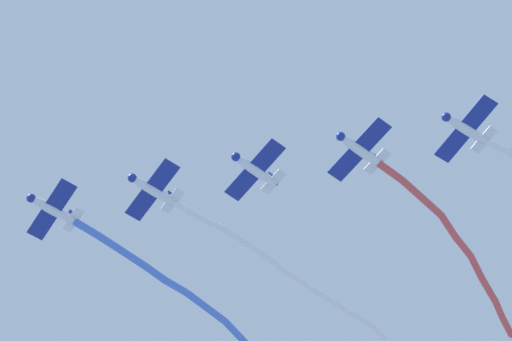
{
  "coord_description": "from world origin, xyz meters",
  "views": [
    {
      "loc": [
        -52.6,
        10.29,
        4.13
      ],
      "look_at": [
        -19.37,
        -15.79,
        78.51
      ],
      "focal_mm": 61.16,
      "sensor_mm": 36.0,
      "label": 1
    }
  ],
  "objects_px": {
    "airplane_lead": "(52,209)",
    "airplane_right_wing": "(255,170)",
    "airplane_left_wing": "(153,190)",
    "airplane_slot": "(359,149)",
    "airplane_trail": "(466,129)"
  },
  "relations": [
    {
      "from": "airplane_lead",
      "to": "airplane_trail",
      "type": "distance_m",
      "value": 41.5
    },
    {
      "from": "airplane_lead",
      "to": "airplane_right_wing",
      "type": "xyz_separation_m",
      "value": [
        -15.9,
        -13.34,
        0.5
      ]
    },
    {
      "from": "airplane_left_wing",
      "to": "airplane_trail",
      "type": "relative_size",
      "value": 0.99
    },
    {
      "from": "airplane_right_wing",
      "to": "airplane_slot",
      "type": "distance_m",
      "value": 10.38
    },
    {
      "from": "airplane_lead",
      "to": "airplane_slot",
      "type": "xyz_separation_m",
      "value": [
        -23.85,
        -20.0,
        0.75
      ]
    },
    {
      "from": "airplane_slot",
      "to": "airplane_trail",
      "type": "relative_size",
      "value": 0.98
    },
    {
      "from": "airplane_right_wing",
      "to": "airplane_left_wing",
      "type": "bearing_deg",
      "value": -49.84
    },
    {
      "from": "airplane_slot",
      "to": "airplane_trail",
      "type": "distance_m",
      "value": 10.37
    },
    {
      "from": "airplane_left_wing",
      "to": "airplane_trail",
      "type": "bearing_deg",
      "value": 132.94
    },
    {
      "from": "airplane_lead",
      "to": "airplane_slot",
      "type": "relative_size",
      "value": 1.01
    },
    {
      "from": "airplane_right_wing",
      "to": "airplane_slot",
      "type": "relative_size",
      "value": 1.0
    },
    {
      "from": "airplane_trail",
      "to": "airplane_lead",
      "type": "bearing_deg",
      "value": -44.12
    },
    {
      "from": "airplane_left_wing",
      "to": "airplane_right_wing",
      "type": "relative_size",
      "value": 1.01
    },
    {
      "from": "airplane_lead",
      "to": "airplane_left_wing",
      "type": "relative_size",
      "value": 1.0
    },
    {
      "from": "airplane_left_wing",
      "to": "airplane_right_wing",
      "type": "height_order",
      "value": "airplane_right_wing"
    }
  ]
}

